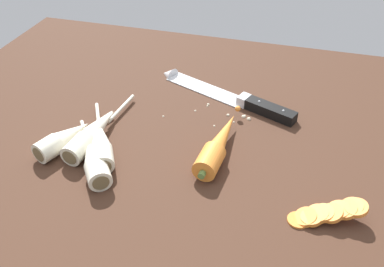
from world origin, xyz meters
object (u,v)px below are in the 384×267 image
at_px(whole_carrot, 219,144).
at_px(carrot_slice_stack, 328,213).
at_px(parsnip_mid_right, 64,138).
at_px(chefs_knife, 221,93).
at_px(parsnip_back, 94,159).
at_px(parsnip_front, 101,142).
at_px(parsnip_mid_left, 93,133).

height_order(whole_carrot, carrot_slice_stack, whole_carrot).
bearing_deg(parsnip_mid_right, chefs_knife, 46.77).
height_order(chefs_knife, parsnip_back, parsnip_back).
xyz_separation_m(parsnip_front, carrot_slice_stack, (0.41, -0.06, -0.01)).
xyz_separation_m(parsnip_front, parsnip_mid_left, (-0.03, 0.02, -0.00)).
xyz_separation_m(parsnip_front, parsnip_back, (0.01, -0.05, 0.00)).
bearing_deg(parsnip_mid_left, whole_carrot, 7.70).
bearing_deg(parsnip_back, parsnip_mid_left, 117.12).
xyz_separation_m(parsnip_mid_right, carrot_slice_stack, (0.48, -0.05, -0.01)).
relative_size(parsnip_front, parsnip_mid_right, 1.12).
xyz_separation_m(parsnip_front, parsnip_mid_right, (-0.07, -0.01, 0.00)).
bearing_deg(parsnip_back, carrot_slice_stack, -1.67).
bearing_deg(chefs_knife, whole_carrot, -78.96).
xyz_separation_m(whole_carrot, parsnip_mid_left, (-0.24, -0.03, -0.00)).
height_order(parsnip_mid_left, parsnip_mid_right, same).
distance_m(chefs_knife, parsnip_back, 0.34).
relative_size(chefs_knife, parsnip_mid_right, 1.89).
height_order(parsnip_mid_left, carrot_slice_stack, parsnip_mid_left).
relative_size(whole_carrot, parsnip_mid_right, 1.26).
distance_m(parsnip_back, carrot_slice_stack, 0.40).
height_order(parsnip_mid_left, parsnip_back, same).
distance_m(parsnip_mid_right, parsnip_back, 0.09).
height_order(parsnip_mid_right, carrot_slice_stack, parsnip_mid_right).
bearing_deg(carrot_slice_stack, whole_carrot, 150.74).
height_order(chefs_knife, carrot_slice_stack, carrot_slice_stack).
bearing_deg(parsnip_mid_right, parsnip_front, 6.43).
bearing_deg(parsnip_mid_left, chefs_knife, 49.13).
height_order(chefs_knife, whole_carrot, whole_carrot).
xyz_separation_m(parsnip_mid_left, carrot_slice_stack, (0.43, -0.08, -0.01)).
height_order(whole_carrot, parsnip_front, whole_carrot).
distance_m(chefs_knife, parsnip_mid_left, 0.30).
xyz_separation_m(whole_carrot, parsnip_back, (-0.20, -0.10, -0.00)).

